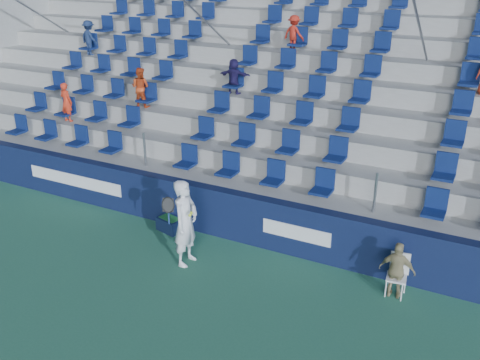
{
  "coord_description": "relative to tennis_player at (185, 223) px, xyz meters",
  "views": [
    {
      "loc": [
        5.24,
        -6.83,
        6.2
      ],
      "look_at": [
        0.2,
        2.8,
        1.7
      ],
      "focal_mm": 40.0,
      "sensor_mm": 36.0,
      "label": 1
    }
  ],
  "objects": [
    {
      "name": "line_judge_chair",
      "position": [
        4.35,
        0.96,
        -0.48
      ],
      "size": [
        0.43,
        0.44,
        0.87
      ],
      "color": "white",
      "rests_on": "ground"
    },
    {
      "name": "tennis_player",
      "position": [
        0.0,
        0.0,
        0.0
      ],
      "size": [
        0.69,
        0.73,
        1.95
      ],
      "color": "silver",
      "rests_on": "ground"
    },
    {
      "name": "line_judge",
      "position": [
        4.35,
        0.82,
        -0.38
      ],
      "size": [
        0.71,
        0.31,
        1.19
      ],
      "primitive_type": "imported",
      "rotation": [
        0.0,
        0.0,
        3.17
      ],
      "color": "tan",
      "rests_on": "ground"
    },
    {
      "name": "ground",
      "position": [
        0.53,
        -1.68,
        -0.98
      ],
      "size": [
        70.0,
        70.0,
        0.0
      ],
      "primitive_type": "plane",
      "color": "#307153",
      "rests_on": "ground"
    },
    {
      "name": "grandstand",
      "position": [
        0.54,
        6.56,
        1.16
      ],
      "size": [
        24.0,
        8.17,
        6.63
      ],
      "color": "#9F9F99",
      "rests_on": "ground"
    },
    {
      "name": "ball_bin",
      "position": [
        -1.18,
        1.07,
        -0.79
      ],
      "size": [
        0.7,
        0.55,
        0.35
      ],
      "color": "#111D3E",
      "rests_on": "ground"
    },
    {
      "name": "sponsor_wall",
      "position": [
        0.54,
        1.47,
        -0.38
      ],
      "size": [
        24.0,
        0.32,
        1.2
      ],
      "color": "#111A3E",
      "rests_on": "ground"
    }
  ]
}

